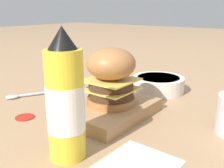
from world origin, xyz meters
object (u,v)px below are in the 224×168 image
at_px(burger, 111,76).
at_px(side_bowl, 158,84).
at_px(ketchup_bottle, 65,102).
at_px(spoon, 28,95).
at_px(serving_board, 112,111).

height_order(burger, side_bowl, burger).
height_order(ketchup_bottle, side_bowl, ketchup_bottle).
xyz_separation_m(ketchup_bottle, spoon, (-0.15, -0.32, -0.09)).
height_order(burger, ketchup_bottle, ketchup_bottle).
relative_size(ketchup_bottle, side_bowl, 1.42).
xyz_separation_m(serving_board, side_bowl, (-0.24, -0.01, 0.01)).
bearing_deg(side_bowl, spoon, -44.96).
bearing_deg(side_bowl, burger, 0.52).
relative_size(serving_board, burger, 1.67).
xyz_separation_m(side_bowl, spoon, (0.27, -0.27, -0.02)).
xyz_separation_m(serving_board, burger, (-0.00, -0.00, 0.08)).
bearing_deg(side_bowl, ketchup_bottle, 6.97).
distance_m(ketchup_bottle, side_bowl, 0.43).
relative_size(serving_board, spoon, 1.27).
distance_m(burger, side_bowl, 0.25).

